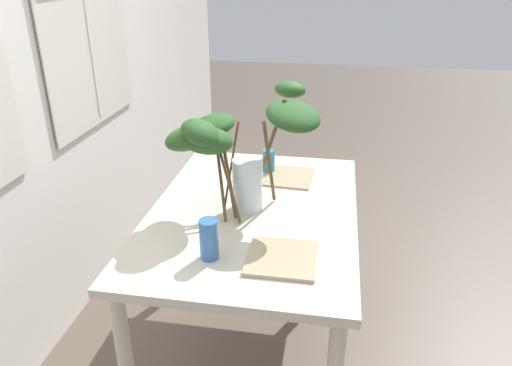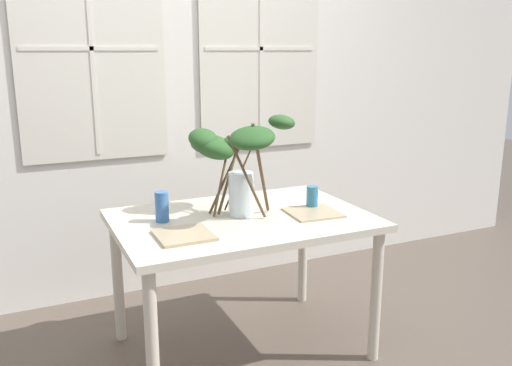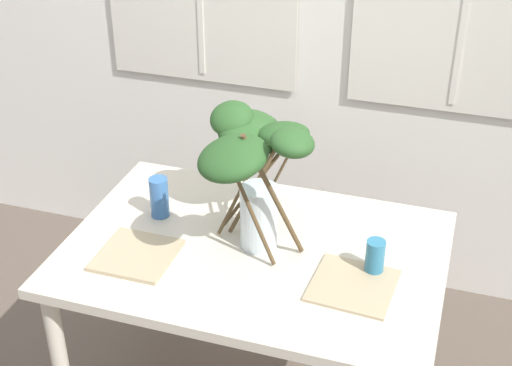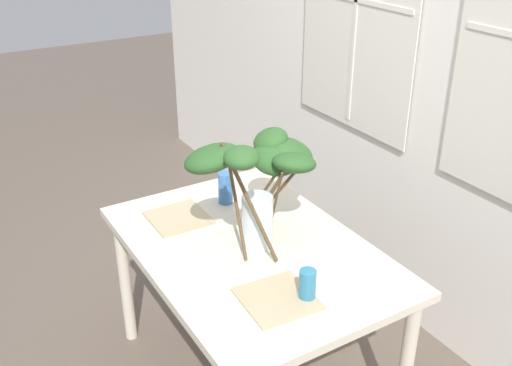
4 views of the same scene
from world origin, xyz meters
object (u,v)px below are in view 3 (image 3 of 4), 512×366
(dining_table, at_px, (254,269))
(plate_square_right, at_px, (353,285))
(drinking_glass_blue_right, at_px, (375,257))
(drinking_glass_blue_left, at_px, (159,197))
(vase_with_branches, at_px, (253,154))
(plate_square_left, at_px, (137,255))

(dining_table, bearing_deg, plate_square_right, -15.68)
(dining_table, relative_size, drinking_glass_blue_right, 10.69)
(dining_table, relative_size, drinking_glass_blue_left, 8.38)
(vase_with_branches, distance_m, drinking_glass_blue_left, 0.42)
(dining_table, bearing_deg, drinking_glass_blue_right, -0.78)
(dining_table, distance_m, plate_square_left, 0.40)
(plate_square_right, bearing_deg, vase_with_branches, 154.86)
(vase_with_branches, xyz_separation_m, drinking_glass_blue_left, (-0.35, 0.01, -0.24))
(vase_with_branches, height_order, plate_square_right, vase_with_branches)
(plate_square_right, bearing_deg, dining_table, 164.32)
(drinking_glass_blue_left, xyz_separation_m, drinking_glass_blue_right, (0.78, -0.10, -0.02))
(vase_with_branches, bearing_deg, dining_table, -70.39)
(dining_table, xyz_separation_m, vase_with_branches, (-0.03, 0.08, 0.39))
(vase_with_branches, bearing_deg, plate_square_right, -25.14)
(vase_with_branches, xyz_separation_m, plate_square_left, (-0.32, -0.24, -0.30))
(dining_table, xyz_separation_m, drinking_glass_blue_left, (-0.38, 0.09, 0.16))
(dining_table, bearing_deg, plate_square_left, -155.29)
(dining_table, height_order, drinking_glass_blue_left, drinking_glass_blue_left)
(plate_square_left, bearing_deg, vase_with_branches, 36.76)
(dining_table, xyz_separation_m, plate_square_right, (0.35, -0.10, 0.09))
(drinking_glass_blue_right, bearing_deg, drinking_glass_blue_left, 172.95)
(vase_with_branches, height_order, drinking_glass_blue_left, vase_with_branches)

